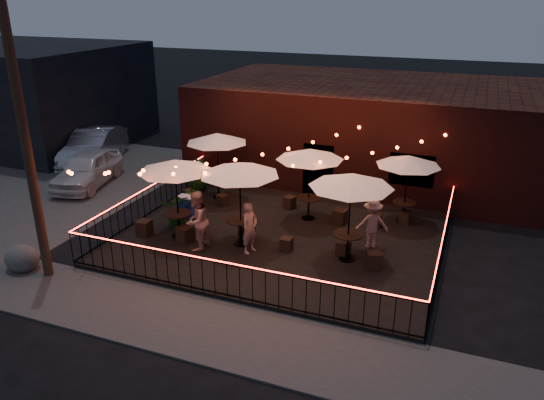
% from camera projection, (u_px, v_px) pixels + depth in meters
% --- Properties ---
extents(ground, '(110.00, 110.00, 0.00)m').
position_uv_depth(ground, '(257.00, 268.00, 15.62)').
color(ground, black).
rests_on(ground, ground).
extents(patio, '(10.00, 8.00, 0.15)m').
position_uv_depth(patio, '(281.00, 238.00, 17.32)').
color(patio, black).
rests_on(patio, ground).
extents(sidewalk, '(18.00, 2.50, 0.05)m').
position_uv_depth(sidewalk, '(205.00, 328.00, 12.80)').
color(sidewalk, '#403C3B').
rests_on(sidewalk, ground).
extents(parking_lot, '(11.00, 12.00, 0.02)m').
position_uv_depth(parking_lot, '(41.00, 177.00, 23.16)').
color(parking_lot, '#403C3B').
rests_on(parking_lot, ground).
extents(brick_building, '(14.00, 8.00, 4.00)m').
position_uv_depth(brick_building, '(367.00, 128.00, 23.19)').
color(brick_building, '#39120F').
rests_on(brick_building, ground).
extents(background_building, '(12.00, 9.00, 5.00)m').
position_uv_depth(background_building, '(15.00, 92.00, 28.61)').
color(background_building, black).
rests_on(background_building, ground).
extents(utility_pole, '(0.26, 0.26, 8.00)m').
position_uv_depth(utility_pole, '(25.00, 140.00, 13.73)').
color(utility_pole, '#372316').
rests_on(utility_pole, ground).
extents(fence_front, '(10.00, 0.04, 1.04)m').
position_uv_depth(fence_front, '(227.00, 280.00, 13.64)').
color(fence_front, black).
rests_on(fence_front, patio).
extents(fence_left, '(0.04, 8.00, 1.04)m').
position_uv_depth(fence_left, '(150.00, 201.00, 18.81)').
color(fence_left, black).
rests_on(fence_left, patio).
extents(fence_right, '(0.04, 8.00, 1.04)m').
position_uv_depth(fence_right, '(442.00, 247.00, 15.40)').
color(fence_right, black).
rests_on(fence_right, patio).
extents(festoon_lights, '(10.02, 8.72, 1.32)m').
position_uv_depth(festoon_lights, '(248.00, 166.00, 16.50)').
color(festoon_lights, '#F23D15').
rests_on(festoon_lights, ground).
extents(cafe_table_0, '(2.73, 2.73, 2.60)m').
position_uv_depth(cafe_table_0, '(175.00, 167.00, 16.44)').
color(cafe_table_0, black).
rests_on(cafe_table_0, patio).
extents(cafe_table_1, '(2.41, 2.41, 2.55)m').
position_uv_depth(cafe_table_1, '(217.00, 139.00, 19.69)').
color(cafe_table_1, black).
rests_on(cafe_table_1, patio).
extents(cafe_table_2, '(2.63, 2.63, 2.70)m').
position_uv_depth(cafe_table_2, '(240.00, 170.00, 15.86)').
color(cafe_table_2, black).
rests_on(cafe_table_2, patio).
extents(cafe_table_3, '(3.01, 3.01, 2.54)m').
position_uv_depth(cafe_table_3, '(310.00, 155.00, 17.78)').
color(cafe_table_3, black).
rests_on(cafe_table_3, patio).
extents(cafe_table_4, '(2.84, 2.84, 2.69)m').
position_uv_depth(cafe_table_4, '(351.00, 182.00, 14.91)').
color(cafe_table_4, black).
rests_on(cafe_table_4, patio).
extents(cafe_table_5, '(2.33, 2.33, 2.40)m').
position_uv_depth(cafe_table_5, '(408.00, 161.00, 17.56)').
color(cafe_table_5, black).
rests_on(cafe_table_5, patio).
extents(bistro_chair_0, '(0.43, 0.43, 0.49)m').
position_uv_depth(bistro_chair_0, '(144.00, 228.00, 17.32)').
color(bistro_chair_0, black).
rests_on(bistro_chair_0, patio).
extents(bistro_chair_1, '(0.54, 0.54, 0.51)m').
position_uv_depth(bistro_chair_1, '(185.00, 234.00, 16.83)').
color(bistro_chair_1, black).
rests_on(bistro_chair_1, patio).
extents(bistro_chair_2, '(0.48, 0.48, 0.43)m').
position_uv_depth(bistro_chair_2, '(190.00, 195.00, 20.15)').
color(bistro_chair_2, black).
rests_on(bistro_chair_2, patio).
extents(bistro_chair_3, '(0.46, 0.46, 0.42)m').
position_uv_depth(bistro_chair_3, '(222.00, 200.00, 19.69)').
color(bistro_chair_3, black).
rests_on(bistro_chair_3, patio).
extents(bistro_chair_4, '(0.47, 0.47, 0.49)m').
position_uv_depth(bistro_chair_4, '(247.00, 233.00, 16.97)').
color(bistro_chair_4, black).
rests_on(bistro_chair_4, patio).
extents(bistro_chair_5, '(0.35, 0.35, 0.41)m').
position_uv_depth(bistro_chair_5, '(286.00, 244.00, 16.30)').
color(bistro_chair_5, black).
rests_on(bistro_chair_5, patio).
extents(bistro_chair_6, '(0.45, 0.45, 0.44)m').
position_uv_depth(bistro_chair_6, '(289.00, 202.00, 19.48)').
color(bistro_chair_6, black).
rests_on(bistro_chair_6, patio).
extents(bistro_chair_7, '(0.48, 0.48, 0.49)m').
position_uv_depth(bistro_chair_7, '(340.00, 216.00, 18.18)').
color(bistro_chair_7, black).
rests_on(bistro_chair_7, patio).
extents(bistro_chair_8, '(0.44, 0.44, 0.42)m').
position_uv_depth(bistro_chair_8, '(343.00, 249.00, 16.00)').
color(bistro_chair_8, black).
rests_on(bistro_chair_8, patio).
extents(bistro_chair_9, '(0.56, 0.56, 0.50)m').
position_uv_depth(bistro_chair_9, '(374.00, 260.00, 15.23)').
color(bistro_chair_9, black).
rests_on(bistro_chair_9, patio).
extents(bistro_chair_10, '(0.43, 0.43, 0.48)m').
position_uv_depth(bistro_chair_10, '(375.00, 220.00, 17.93)').
color(bistro_chair_10, black).
rests_on(bistro_chair_10, patio).
extents(bistro_chair_11, '(0.43, 0.43, 0.43)m').
position_uv_depth(bistro_chair_11, '(405.00, 217.00, 18.20)').
color(bistro_chair_11, black).
rests_on(bistro_chair_11, patio).
extents(patron_a, '(0.55, 0.68, 1.61)m').
position_uv_depth(patron_a, '(250.00, 228.00, 15.97)').
color(patron_a, tan).
rests_on(patron_a, patio).
extents(patron_b, '(0.78, 0.96, 1.88)m').
position_uv_depth(patron_b, '(197.00, 221.00, 16.12)').
color(patron_b, tan).
rests_on(patron_b, patio).
extents(patron_c, '(1.16, 0.90, 1.58)m').
position_uv_depth(patron_c, '(372.00, 224.00, 16.28)').
color(patron_c, tan).
rests_on(patron_c, patio).
extents(potted_shrub_a, '(1.32, 1.24, 1.20)m').
position_uv_depth(potted_shrub_a, '(178.00, 209.00, 17.87)').
color(potted_shrub_a, '#153F12').
rests_on(potted_shrub_a, patio).
extents(potted_shrub_b, '(0.70, 0.57, 1.21)m').
position_uv_depth(potted_shrub_b, '(194.00, 190.00, 19.52)').
color(potted_shrub_b, '#0F3D11').
rests_on(potted_shrub_b, patio).
extents(potted_shrub_c, '(0.76, 0.76, 1.27)m').
position_uv_depth(potted_shrub_c, '(199.00, 175.00, 21.12)').
color(potted_shrub_c, '#123511').
rests_on(potted_shrub_c, patio).
extents(cooler, '(0.60, 0.44, 0.78)m').
position_uv_depth(cooler, '(187.00, 206.00, 18.63)').
color(cooler, '#1C39A7').
rests_on(cooler, patio).
extents(boulder, '(1.21, 1.14, 0.75)m').
position_uv_depth(boulder, '(22.00, 258.00, 15.37)').
color(boulder, '#474742').
rests_on(boulder, ground).
extents(car_white, '(2.59, 4.44, 1.42)m').
position_uv_depth(car_white, '(87.00, 169.00, 22.05)').
color(car_white, white).
rests_on(car_white, ground).
extents(car_silver, '(3.11, 5.18, 1.61)m').
position_uv_depth(car_silver, '(94.00, 146.00, 24.86)').
color(car_silver, '#95959D').
rests_on(car_silver, ground).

